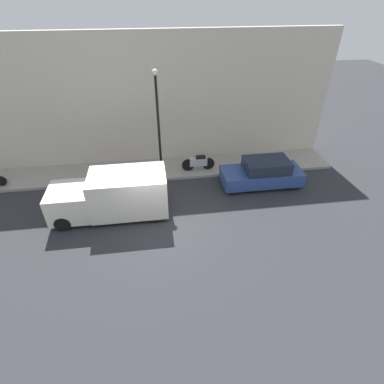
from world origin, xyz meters
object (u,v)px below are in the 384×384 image
Objects in this scene: scooter_silver at (198,162)px; streetlamp at (158,117)px; parked_car at (262,173)px; delivery_van at (111,195)px.

streetlamp is at bearing 99.23° from scooter_silver.
scooter_silver is (1.69, 3.02, -0.08)m from parked_car.
parked_car is at bearing -119.18° from scooter_silver.
streetlamp is at bearing -39.70° from delivery_van.
delivery_van is 2.81× the size of scooter_silver.
delivery_van is at bearing 100.87° from parked_car.
delivery_van is at bearing 140.30° from streetlamp.
streetlamp reaches higher than parked_car.
streetlamp is (-0.33, 2.02, 2.76)m from scooter_silver.
streetlamp reaches higher than scooter_silver.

